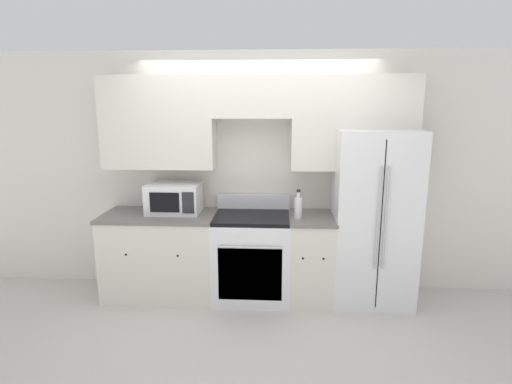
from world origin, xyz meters
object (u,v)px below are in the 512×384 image
oven_range (252,256)px  microwave (174,198)px  bottle (298,207)px  refrigerator (372,217)px

oven_range → microwave: microwave is taller
microwave → bottle: microwave is taller
bottle → microwave: bearing=172.8°
bottle → refrigerator: bearing=11.2°
oven_range → microwave: bearing=174.7°
oven_range → bottle: (0.47, -0.09, 0.57)m
oven_range → bottle: bearing=-10.6°
oven_range → bottle: bottle is taller
refrigerator → oven_range: bearing=-177.0°
oven_range → microwave: 1.03m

